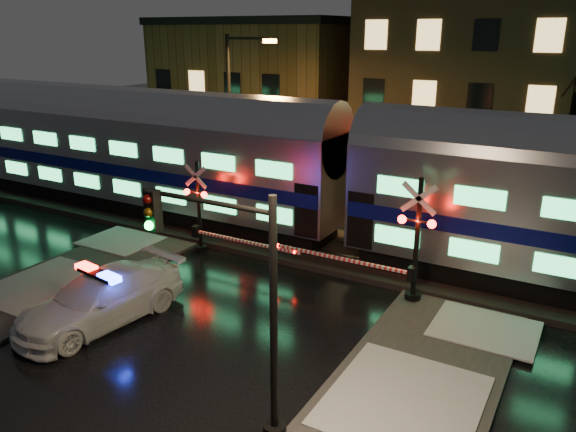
% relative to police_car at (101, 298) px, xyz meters
% --- Properties ---
extents(ground, '(120.00, 120.00, 0.00)m').
position_rel_police_car_xyz_m(ground, '(3.00, 3.67, -0.80)').
color(ground, black).
rests_on(ground, ground).
extents(ballast, '(90.00, 4.20, 0.24)m').
position_rel_police_car_xyz_m(ballast, '(3.00, 8.67, -0.68)').
color(ballast, black).
rests_on(ballast, ground).
extents(building_left, '(14.00, 10.00, 9.00)m').
position_rel_police_car_xyz_m(building_left, '(-10.00, 25.67, 3.70)').
color(building_left, brown).
rests_on(building_left, ground).
extents(building_mid, '(12.00, 11.00, 11.50)m').
position_rel_police_car_xyz_m(building_mid, '(5.00, 26.17, 4.95)').
color(building_mid, brown).
rests_on(building_mid, ground).
extents(train, '(51.00, 3.12, 5.92)m').
position_rel_police_car_xyz_m(train, '(4.45, 8.67, 2.59)').
color(train, black).
rests_on(train, ballast).
extents(police_car, '(2.99, 5.70, 1.75)m').
position_rel_police_car_xyz_m(police_car, '(0.00, 0.00, 0.00)').
color(police_car, white).
rests_on(police_car, ground).
extents(crossing_signal_right, '(6.04, 0.67, 4.28)m').
position_rel_police_car_xyz_m(crossing_signal_right, '(7.62, 5.98, 0.98)').
color(crossing_signal_right, black).
rests_on(crossing_signal_right, ground).
extents(crossing_signal_left, '(5.36, 0.64, 3.80)m').
position_rel_police_car_xyz_m(crossing_signal_left, '(-0.54, 5.97, 0.77)').
color(crossing_signal_left, black).
rests_on(crossing_signal_left, ground).
extents(traffic_light, '(3.63, 0.67, 5.61)m').
position_rel_police_car_xyz_m(traffic_light, '(6.45, -1.83, 2.19)').
color(traffic_light, black).
rests_on(traffic_light, ground).
extents(streetlight, '(2.84, 0.30, 8.48)m').
position_rel_police_car_xyz_m(streetlight, '(-3.70, 12.67, 4.09)').
color(streetlight, black).
rests_on(streetlight, ground).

